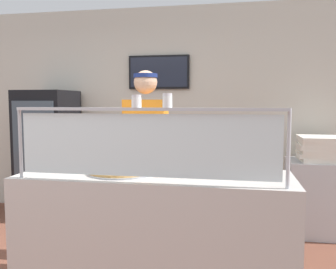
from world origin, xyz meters
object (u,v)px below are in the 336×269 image
parmesan_shaker (136,102)px  pepper_flake_shaker (167,101)px  worker_figure (146,154)px  drink_fridge (48,154)px  pizza_server (124,169)px  pizza_box_stack (322,149)px  pizza_tray (121,171)px

parmesan_shaker → pepper_flake_shaker: size_ratio=0.91×
parmesan_shaker → worker_figure: worker_figure is taller
pepper_flake_shaker → drink_fridge: 2.86m
pizza_server → pepper_flake_shaker: 0.67m
parmesan_shaker → drink_fridge: drink_fridge is taller
pizza_server → worker_figure: 0.63m
worker_figure → drink_fridge: size_ratio=1.08×
pizza_box_stack → pepper_flake_shaker: bearing=-125.0°
pepper_flake_shaker → drink_fridge: size_ratio=0.06×
pizza_box_stack → pizza_server: bearing=-135.8°
parmesan_shaker → pizza_box_stack: bearing=51.2°
pizza_tray → pizza_box_stack: 2.42m
parmesan_shaker → pepper_flake_shaker: 0.20m
drink_fridge → pizza_server: bearing=-47.6°
pizza_tray → parmesan_shaker: (0.20, -0.28, 0.51)m
pizza_box_stack → parmesan_shaker: bearing=-128.8°
worker_figure → pizza_server: bearing=-90.6°
pizza_tray → pizza_box_stack: pizza_box_stack is taller
pizza_tray → pizza_box_stack: (1.76, 1.66, -0.00)m
pizza_server → worker_figure: worker_figure is taller
pizza_server → drink_fridge: drink_fridge is taller
pepper_flake_shaker → worker_figure: worker_figure is taller
pepper_flake_shaker → worker_figure: 1.08m
pizza_tray → drink_fridge: drink_fridge is taller
pizza_server → pizza_box_stack: (1.73, 1.68, -0.02)m
pizza_server → drink_fridge: size_ratio=0.17×
drink_fridge → pizza_box_stack: size_ratio=3.09×
parmesan_shaker → pizza_box_stack: 2.55m
parmesan_shaker → worker_figure: (-0.16, 0.89, -0.47)m
parmesan_shaker → pepper_flake_shaker: pepper_flake_shaker is taller
pizza_server → parmesan_shaker: bearing=-72.9°
worker_figure → parmesan_shaker: bearing=-79.6°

